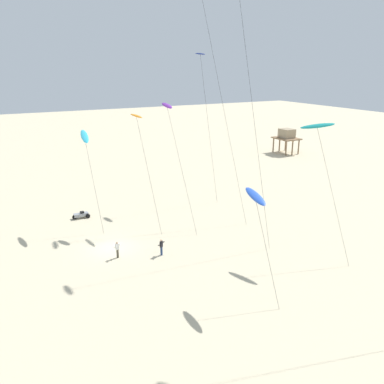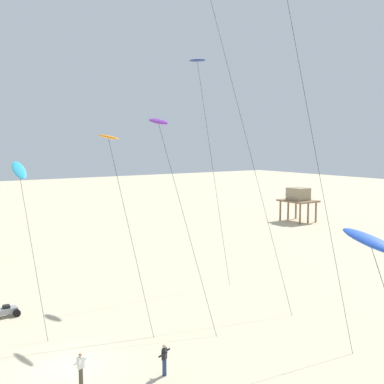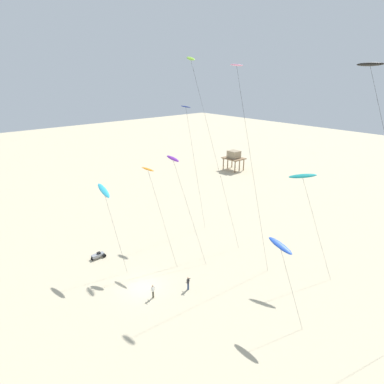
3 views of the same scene
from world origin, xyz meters
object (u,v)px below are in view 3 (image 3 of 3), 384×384
(kite_black, at_px, (371,69))
(kite_orange, at_px, (148,171))
(kite_navy, at_px, (186,110))
(kite_purple, at_px, (173,160))
(kite_teal, at_px, (303,177))
(kite_blue, at_px, (280,246))
(kite_pink, at_px, (238,74))
(beach_buggy, at_px, (98,255))
(kite_flyer_middle, at_px, (153,291))
(stilt_house, at_px, (234,156))
(kite_cyan, at_px, (104,191))
(kite_lime, at_px, (192,63))
(kite_flyer_nearest, at_px, (188,283))

(kite_black, relative_size, kite_orange, 1.98)
(kite_navy, bearing_deg, kite_purple, -50.04)
(kite_purple, xyz_separation_m, kite_teal, (13.42, 9.23, -1.01))
(kite_blue, bearing_deg, kite_black, 75.51)
(kite_blue, distance_m, kite_pink, 20.11)
(kite_pink, distance_m, beach_buggy, 29.68)
(kite_flyer_middle, bearing_deg, beach_buggy, -176.01)
(kite_blue, distance_m, stilt_house, 54.94)
(kite_cyan, relative_size, stilt_house, 2.13)
(kite_blue, xyz_separation_m, kite_pink, (-11.28, 5.49, 15.72))
(kite_teal, distance_m, kite_flyer_middle, 22.11)
(kite_blue, height_order, kite_orange, kite_orange)
(kite_black, relative_size, kite_purple, 1.81)
(kite_black, relative_size, kite_flyer_middle, 14.95)
(kite_lime, bearing_deg, kite_flyer_middle, -55.11)
(kite_navy, distance_m, stilt_house, 36.50)
(kite_cyan, xyz_separation_m, stilt_house, (-19.36, 45.74, -6.47))
(kite_teal, relative_size, kite_navy, 0.67)
(kite_teal, height_order, kite_lime, kite_lime)
(kite_purple, height_order, stilt_house, kite_purple)
(kite_cyan, bearing_deg, kite_black, 36.27)
(kite_flyer_nearest, height_order, stilt_house, stilt_house)
(kite_pink, bearing_deg, kite_flyer_middle, -86.93)
(kite_black, relative_size, kite_cyan, 2.29)
(kite_teal, bearing_deg, kite_cyan, -132.39)
(kite_cyan, height_order, kite_flyer_nearest, kite_cyan)
(kite_navy, distance_m, beach_buggy, 25.04)
(kite_pink, distance_m, kite_orange, 15.99)
(kite_navy, relative_size, kite_flyer_nearest, 11.55)
(kite_navy, relative_size, kite_orange, 1.53)
(stilt_house, bearing_deg, kite_navy, -61.64)
(kite_cyan, height_order, kite_lime, kite_lime)
(kite_orange, relative_size, kite_flyer_nearest, 7.56)
(beach_buggy, bearing_deg, kite_pink, 51.91)
(kite_black, distance_m, stilt_house, 55.09)
(kite_pink, distance_m, kite_lime, 9.71)
(kite_navy, xyz_separation_m, kite_orange, (5.39, -10.96, -6.45))
(kite_blue, bearing_deg, kite_teal, 112.45)
(kite_pink, xyz_separation_m, kite_flyer_nearest, (2.19, -9.56, -22.96))
(kite_blue, distance_m, kite_teal, 11.39)
(kite_purple, height_order, kite_teal, kite_purple)
(kite_cyan, relative_size, beach_buggy, 5.29)
(kite_lime, relative_size, stilt_house, 5.12)
(kite_navy, height_order, kite_lime, kite_lime)
(kite_blue, xyz_separation_m, kite_teal, (-4.06, 9.82, 4.10))
(kite_orange, bearing_deg, kite_blue, 8.14)
(kite_flyer_nearest, bearing_deg, kite_orange, 171.51)
(kite_teal, xyz_separation_m, kite_orange, (-14.50, -12.47, -0.07))
(kite_black, bearing_deg, kite_flyer_nearest, -131.97)
(kite_blue, distance_m, kite_purple, 18.21)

